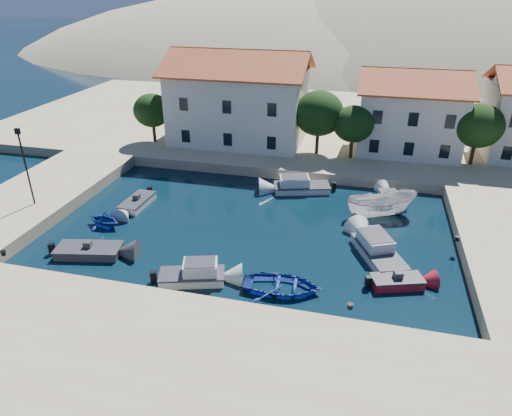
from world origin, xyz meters
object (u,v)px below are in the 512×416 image
at_px(rowboat_south, 282,291).
at_px(lamppost, 24,160).
at_px(building_left, 239,96).
at_px(cabin_cruiser_south, 192,275).
at_px(boat_east, 380,216).
at_px(cabin_cruiser_east, 379,252).
at_px(building_mid, 411,110).

bearing_deg(rowboat_south, lamppost, 72.08).
xyz_separation_m(building_left, rowboat_south, (9.84, -25.17, -5.94)).
distance_m(lamppost, cabin_cruiser_south, 17.14).
distance_m(cabin_cruiser_south, boat_east, 16.65).
height_order(cabin_cruiser_south, boat_east, cabin_cruiser_south).
height_order(building_left, cabin_cruiser_east, building_left).
xyz_separation_m(building_left, cabin_cruiser_east, (15.53, -19.92, -5.46)).
relative_size(lamppost, rowboat_south, 1.29).
xyz_separation_m(building_left, lamppost, (-11.50, -20.00, -1.18)).
bearing_deg(lamppost, cabin_cruiser_east, 0.17).
bearing_deg(cabin_cruiser_east, cabin_cruiser_south, 91.34).
relative_size(lamppost, cabin_cruiser_south, 1.41).
height_order(building_left, boat_east, building_left).
relative_size(lamppost, cabin_cruiser_east, 1.12).
bearing_deg(rowboat_south, cabin_cruiser_east, -51.58).
bearing_deg(lamppost, boat_east, 13.39).
bearing_deg(building_mid, building_left, -176.82).
height_order(building_mid, rowboat_south, building_mid).
height_order(lamppost, cabin_cruiser_south, lamppost).
bearing_deg(cabin_cruiser_south, building_left, 82.19).
height_order(building_left, lamppost, building_left).
relative_size(building_mid, boat_east, 1.82).
distance_m(rowboat_south, boat_east, 12.99).
relative_size(building_left, building_mid, 1.40).
height_order(building_mid, cabin_cruiser_east, building_mid).
distance_m(lamppost, rowboat_south, 22.47).
distance_m(cabin_cruiser_south, rowboat_south, 5.74).
height_order(lamppost, boat_east, lamppost).
distance_m(building_left, rowboat_south, 27.67).
relative_size(building_left, rowboat_south, 3.05).
bearing_deg(lamppost, cabin_cruiser_south, -19.69).
height_order(building_mid, cabin_cruiser_south, building_mid).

